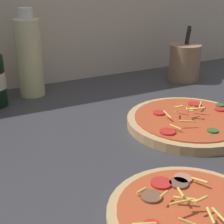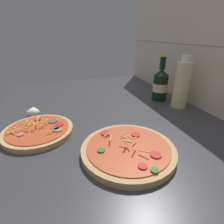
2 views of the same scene
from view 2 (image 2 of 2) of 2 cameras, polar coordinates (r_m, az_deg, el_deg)
The scene contains 6 objects.
counter_slab at distance 64.77cm, azimuth 0.36°, elevation -6.89°, with size 160.00×90.00×2.50cm.
pizza_near at distance 66.80cm, azimuth -22.84°, elevation -5.69°, with size 23.80×23.80×4.61cm.
pizza_far at distance 52.73cm, azimuth 5.51°, elevation -12.08°, with size 27.61×27.61×5.16cm.
beer_bottle at distance 94.33cm, azimuth 15.51°, elevation 8.68°, with size 7.49×7.49×22.81cm.
oil_bottle at distance 87.06cm, azimuth 21.79°, elevation 8.39°, with size 6.94×6.94×23.80cm.
mushroom_left at distance 80.79cm, azimuth -24.37°, elevation -0.12°, with size 5.57×5.30×3.71cm.
Camera 2 is at (52.49, -17.67, 34.84)cm, focal length 28.00 mm.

